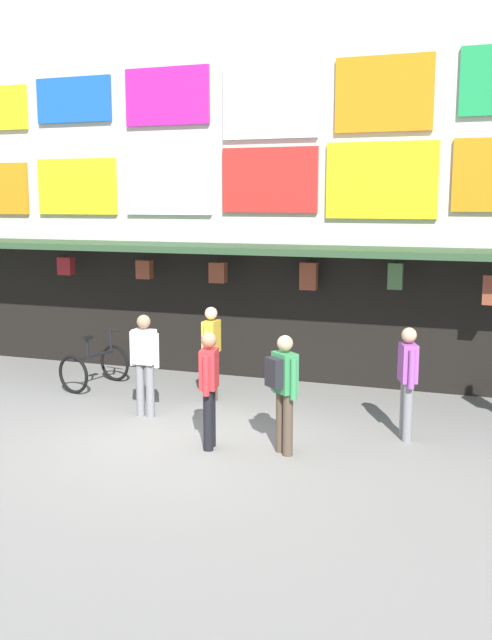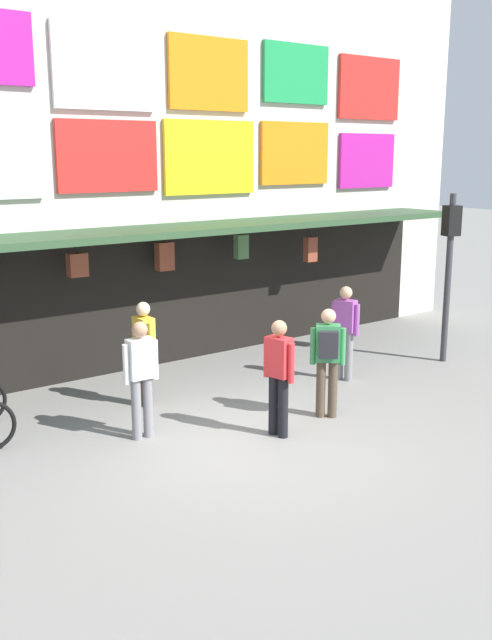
{
  "view_description": "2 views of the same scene",
  "coord_description": "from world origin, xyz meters",
  "px_view_note": "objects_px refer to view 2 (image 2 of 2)",
  "views": [
    {
      "loc": [
        4.2,
        -9.26,
        3.5
      ],
      "look_at": [
        0.52,
        1.14,
        1.65
      ],
      "focal_mm": 40.41,
      "sensor_mm": 36.0,
      "label": 1
    },
    {
      "loc": [
        -5.72,
        -7.61,
        3.9
      ],
      "look_at": [
        1.25,
        1.67,
        1.24
      ],
      "focal_mm": 40.58,
      "sensor_mm": 36.0,
      "label": 2
    }
  ],
  "objects_px": {
    "pedestrian_in_black": "(328,355)",
    "pedestrian_in_red": "(144,348)",
    "pedestrian_in_blue": "(279,372)",
    "pedestrian_in_yellow": "(345,328)",
    "traffic_light_far": "(449,251)",
    "pedestrian_in_purple": "(141,373)"
  },
  "relations": [
    {
      "from": "pedestrian_in_black",
      "to": "pedestrian_in_yellow",
      "type": "bearing_deg",
      "value": 37.91
    },
    {
      "from": "pedestrian_in_black",
      "to": "pedestrian_in_red",
      "type": "bearing_deg",
      "value": 132.35
    },
    {
      "from": "pedestrian_in_black",
      "to": "pedestrian_in_blue",
      "type": "bearing_deg",
      "value": -173.19
    },
    {
      "from": "pedestrian_in_purple",
      "to": "pedestrian_in_yellow",
      "type": "bearing_deg",
      "value": 3.31
    },
    {
      "from": "traffic_light_far",
      "to": "pedestrian_in_black",
      "type": "relative_size",
      "value": 1.9
    },
    {
      "from": "pedestrian_in_yellow",
      "to": "pedestrian_in_red",
      "type": "bearing_deg",
      "value": 165.15
    },
    {
      "from": "traffic_light_far",
      "to": "pedestrian_in_black",
      "type": "bearing_deg",
      "value": -166.93
    },
    {
      "from": "traffic_light_far",
      "to": "pedestrian_in_blue",
      "type": "distance_m",
      "value": 5.22
    },
    {
      "from": "pedestrian_in_red",
      "to": "pedestrian_in_yellow",
      "type": "height_order",
      "value": "same"
    },
    {
      "from": "pedestrian_in_red",
      "to": "pedestrian_in_black",
      "type": "distance_m",
      "value": 2.86
    },
    {
      "from": "traffic_light_far",
      "to": "pedestrian_in_yellow",
      "type": "bearing_deg",
      "value": 173.2
    },
    {
      "from": "traffic_light_far",
      "to": "pedestrian_in_black",
      "type": "xyz_separation_m",
      "value": [
        -3.93,
        -0.91,
        -1.16
      ]
    },
    {
      "from": "pedestrian_in_red",
      "to": "pedestrian_in_blue",
      "type": "relative_size",
      "value": 1.0
    },
    {
      "from": "traffic_light_far",
      "to": "pedestrian_in_blue",
      "type": "relative_size",
      "value": 1.9
    },
    {
      "from": "pedestrian_in_purple",
      "to": "traffic_light_far",
      "type": "bearing_deg",
      "value": -0.39
    },
    {
      "from": "pedestrian_in_yellow",
      "to": "pedestrian_in_purple",
      "type": "bearing_deg",
      "value": -176.69
    },
    {
      "from": "pedestrian_in_red",
      "to": "pedestrian_in_black",
      "type": "relative_size",
      "value": 1.0
    },
    {
      "from": "traffic_light_far",
      "to": "pedestrian_in_red",
      "type": "height_order",
      "value": "traffic_light_far"
    },
    {
      "from": "pedestrian_in_blue",
      "to": "traffic_light_far",
      "type": "bearing_deg",
      "value": 11.77
    },
    {
      "from": "pedestrian_in_black",
      "to": "pedestrian_in_blue",
      "type": "xyz_separation_m",
      "value": [
        -1.05,
        -0.12,
        -0.04
      ]
    },
    {
      "from": "pedestrian_in_red",
      "to": "pedestrian_in_yellow",
      "type": "bearing_deg",
      "value": -14.85
    },
    {
      "from": "traffic_light_far",
      "to": "pedestrian_in_yellow",
      "type": "height_order",
      "value": "traffic_light_far"
    }
  ]
}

